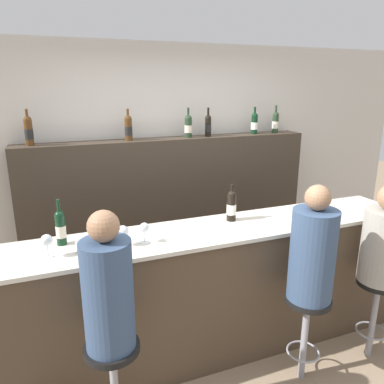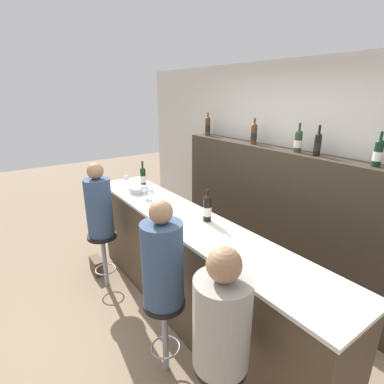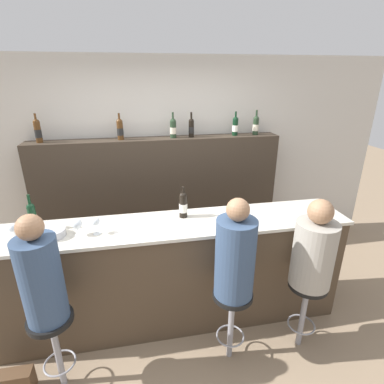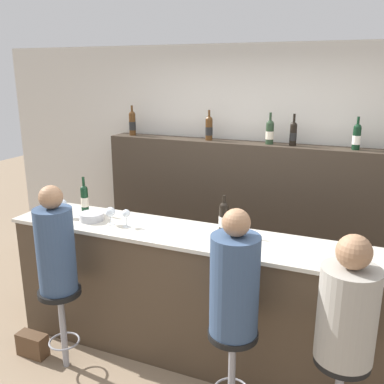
{
  "view_description": "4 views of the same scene",
  "coord_description": "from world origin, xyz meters",
  "px_view_note": "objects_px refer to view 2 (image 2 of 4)",
  "views": [
    {
      "loc": [
        -1.22,
        -2.18,
        2.17
      ],
      "look_at": [
        -0.23,
        0.33,
        1.39
      ],
      "focal_mm": 35.0,
      "sensor_mm": 36.0,
      "label": 1
    },
    {
      "loc": [
        2.15,
        -1.22,
        2.25
      ],
      "look_at": [
        -0.08,
        0.36,
        1.33
      ],
      "focal_mm": 28.0,
      "sensor_mm": 36.0,
      "label": 2
    },
    {
      "loc": [
        -0.27,
        -2.15,
        2.36
      ],
      "look_at": [
        0.2,
        0.3,
        1.38
      ],
      "focal_mm": 28.0,
      "sensor_mm": 36.0,
      "label": 3
    },
    {
      "loc": [
        1.13,
        -2.62,
        2.33
      ],
      "look_at": [
        -0.09,
        0.27,
        1.44
      ],
      "focal_mm": 40.0,
      "sensor_mm": 36.0,
      "label": 4
    }
  ],
  "objects_px": {
    "bar_stool_left": "(103,247)",
    "guest_seated_right": "(222,317)",
    "wine_bottle_backbar_1": "(254,134)",
    "wine_bottle_counter_0": "(143,177)",
    "guest_seated_middle": "(162,260)",
    "wine_glass_1": "(144,189)",
    "wine_bottle_counter_1": "(207,208)",
    "wine_glass_2": "(150,192)",
    "bar_stool_right": "(219,381)",
    "wine_bottle_backbar_3": "(318,144)",
    "guest_seated_left": "(99,204)",
    "wine_bottle_backbar_0": "(208,126)",
    "handbag": "(97,265)",
    "wine_bottle_backbar_2": "(298,141)",
    "bar_stool_middle": "(165,318)",
    "wine_glass_0": "(127,178)",
    "wine_bottle_backbar_4": "(378,153)",
    "metal_bowl": "(138,190)"
  },
  "relations": [
    {
      "from": "bar_stool_left",
      "to": "guest_seated_right",
      "type": "xyz_separation_m",
      "value": [
        2.09,
        -0.0,
        0.49
      ]
    },
    {
      "from": "wine_bottle_backbar_1",
      "to": "wine_bottle_counter_0",
      "type": "bearing_deg",
      "value": -122.65
    },
    {
      "from": "bar_stool_left",
      "to": "guest_seated_middle",
      "type": "bearing_deg",
      "value": 0.0
    },
    {
      "from": "wine_bottle_backbar_1",
      "to": "bar_stool_left",
      "type": "bearing_deg",
      "value": -106.54
    },
    {
      "from": "wine_glass_1",
      "to": "wine_bottle_counter_1",
      "type": "bearing_deg",
      "value": 11.18
    },
    {
      "from": "wine_glass_2",
      "to": "bar_stool_right",
      "type": "height_order",
      "value": "wine_glass_2"
    },
    {
      "from": "wine_bottle_backbar_3",
      "to": "guest_seated_left",
      "type": "relative_size",
      "value": 0.36
    },
    {
      "from": "wine_bottle_backbar_0",
      "to": "bar_stool_left",
      "type": "bearing_deg",
      "value": -78.32
    },
    {
      "from": "handbag",
      "to": "wine_bottle_counter_0",
      "type": "bearing_deg",
      "value": 77.93
    },
    {
      "from": "wine_bottle_backbar_1",
      "to": "guest_seated_right",
      "type": "distance_m",
      "value": 2.5
    },
    {
      "from": "wine_bottle_backbar_2",
      "to": "bar_stool_middle",
      "type": "relative_size",
      "value": 0.45
    },
    {
      "from": "wine_bottle_backbar_3",
      "to": "bar_stool_left",
      "type": "distance_m",
      "value": 2.6
    },
    {
      "from": "guest_seated_right",
      "to": "handbag",
      "type": "xyz_separation_m",
      "value": [
        -2.43,
        0.0,
        -0.92
      ]
    },
    {
      "from": "bar_stool_middle",
      "to": "guest_seated_right",
      "type": "bearing_deg",
      "value": -0.0
    },
    {
      "from": "wine_bottle_backbar_2",
      "to": "bar_stool_left",
      "type": "distance_m",
      "value": 2.49
    },
    {
      "from": "wine_bottle_backbar_0",
      "to": "bar_stool_middle",
      "type": "distance_m",
      "value": 2.83
    },
    {
      "from": "guest_seated_middle",
      "to": "wine_bottle_counter_0",
      "type": "bearing_deg",
      "value": 157.91
    },
    {
      "from": "wine_bottle_backbar_1",
      "to": "wine_bottle_backbar_3",
      "type": "relative_size",
      "value": 1.02
    },
    {
      "from": "wine_bottle_backbar_2",
      "to": "wine_bottle_backbar_3",
      "type": "height_order",
      "value": "wine_bottle_backbar_2"
    },
    {
      "from": "wine_glass_1",
      "to": "bar_stool_middle",
      "type": "distance_m",
      "value": 1.47
    },
    {
      "from": "wine_bottle_backbar_2",
      "to": "wine_bottle_backbar_3",
      "type": "distance_m",
      "value": 0.23
    },
    {
      "from": "bar_stool_left",
      "to": "handbag",
      "type": "xyz_separation_m",
      "value": [
        -0.35,
        0.0,
        -0.43
      ]
    },
    {
      "from": "wine_glass_1",
      "to": "bar_stool_left",
      "type": "xyz_separation_m",
      "value": [
        -0.19,
        -0.47,
        -0.67
      ]
    },
    {
      "from": "wine_bottle_backbar_0",
      "to": "wine_glass_0",
      "type": "distance_m",
      "value": 1.46
    },
    {
      "from": "guest_seated_left",
      "to": "wine_bottle_backbar_4",
      "type": "bearing_deg",
      "value": 42.56
    },
    {
      "from": "metal_bowl",
      "to": "wine_bottle_counter_0",
      "type": "bearing_deg",
      "value": 138.93
    },
    {
      "from": "wine_glass_2",
      "to": "bar_stool_left",
      "type": "xyz_separation_m",
      "value": [
        -0.34,
        -0.47,
        -0.68
      ]
    },
    {
      "from": "wine_glass_2",
      "to": "wine_glass_1",
      "type": "bearing_deg",
      "value": -180.0
    },
    {
      "from": "handbag",
      "to": "bar_stool_left",
      "type": "bearing_deg",
      "value": 0.0
    },
    {
      "from": "wine_bottle_backbar_1",
      "to": "wine_glass_2",
      "type": "bearing_deg",
      "value": -98.57
    },
    {
      "from": "wine_bottle_counter_0",
      "to": "metal_bowl",
      "type": "height_order",
      "value": "wine_bottle_counter_0"
    },
    {
      "from": "bar_stool_right",
      "to": "metal_bowl",
      "type": "bearing_deg",
      "value": 166.79
    },
    {
      "from": "bar_stool_middle",
      "to": "bar_stool_right",
      "type": "bearing_deg",
      "value": 0.0
    },
    {
      "from": "guest_seated_right",
      "to": "wine_bottle_backbar_4",
      "type": "bearing_deg",
      "value": 93.33
    },
    {
      "from": "wine_bottle_backbar_3",
      "to": "wine_glass_0",
      "type": "relative_size",
      "value": 1.94
    },
    {
      "from": "bar_stool_left",
      "to": "bar_stool_right",
      "type": "bearing_deg",
      "value": 0.0
    },
    {
      "from": "wine_glass_0",
      "to": "wine_bottle_backbar_3",
      "type": "bearing_deg",
      "value": 38.25
    },
    {
      "from": "wine_glass_1",
      "to": "bar_stool_left",
      "type": "height_order",
      "value": "wine_glass_1"
    },
    {
      "from": "wine_glass_1",
      "to": "bar_stool_right",
      "type": "bearing_deg",
      "value": -13.97
    },
    {
      "from": "bar_stool_middle",
      "to": "guest_seated_middle",
      "type": "bearing_deg",
      "value": 0.0
    },
    {
      "from": "wine_bottle_backbar_0",
      "to": "guest_seated_middle",
      "type": "xyz_separation_m",
      "value": [
        1.79,
        -1.82,
        -0.71
      ]
    },
    {
      "from": "wine_bottle_backbar_0",
      "to": "bar_stool_left",
      "type": "distance_m",
      "value": 2.23
    },
    {
      "from": "wine_bottle_counter_0",
      "to": "guest_seated_left",
      "type": "xyz_separation_m",
      "value": [
        0.21,
        -0.66,
        -0.17
      ]
    },
    {
      "from": "wine_bottle_backbar_2",
      "to": "bar_stool_left",
      "type": "xyz_separation_m",
      "value": [
        -1.18,
        -1.82,
        -1.22
      ]
    },
    {
      "from": "wine_bottle_backbar_4",
      "to": "wine_glass_0",
      "type": "height_order",
      "value": "wine_bottle_backbar_4"
    },
    {
      "from": "wine_bottle_backbar_3",
      "to": "metal_bowl",
      "type": "bearing_deg",
      "value": -137.19
    },
    {
      "from": "wine_bottle_backbar_1",
      "to": "metal_bowl",
      "type": "height_order",
      "value": "wine_bottle_backbar_1"
    },
    {
      "from": "wine_bottle_counter_0",
      "to": "handbag",
      "type": "distance_m",
      "value": 1.31
    },
    {
      "from": "wine_bottle_backbar_1",
      "to": "guest_seated_middle",
      "type": "xyz_separation_m",
      "value": [
        0.87,
        -1.82,
        -0.7
      ]
    },
    {
      "from": "guest_seated_left",
      "to": "bar_stool_right",
      "type": "height_order",
      "value": "guest_seated_left"
    }
  ]
}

